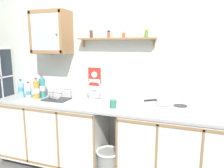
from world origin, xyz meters
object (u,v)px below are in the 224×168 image
hot_plate_stove (172,108)px  wall_cabinet (51,32)px  bottle_juice_amber_0 (36,89)px  saucepan (163,101)px  bottle_water_blue_2 (21,89)px  dish_rack (56,97)px  warning_sign (94,77)px  sink (90,103)px  trash_bin (108,166)px  bottle_detergent_teal_3 (42,87)px  bottle_water_clear_1 (28,91)px  mug (113,104)px

hot_plate_stove → wall_cabinet: wall_cabinet is taller
hot_plate_stove → bottle_juice_amber_0: 1.87m
hot_plate_stove → bottle_juice_amber_0: (-1.87, -0.05, 0.11)m
saucepan → bottle_water_blue_2: (-2.02, -0.09, 0.02)m
saucepan → dish_rack: dish_rack is taller
warning_sign → bottle_water_blue_2: bearing=-163.2°
sink → trash_bin: (0.35, -0.22, -0.73)m
sink → trash_bin: 0.83m
bottle_detergent_teal_3 → wall_cabinet: wall_cabinet is taller
sink → wall_cabinet: bearing=171.1°
bottle_water_clear_1 → trash_bin: (1.28, -0.15, -0.84)m
sink → warning_sign: size_ratio=2.29×
bottle_water_blue_2 → dish_rack: size_ratio=0.77×
saucepan → bottle_juice_amber_0: bottle_juice_amber_0 is taller
saucepan → wall_cabinet: wall_cabinet is taller
bottle_detergent_teal_3 → bottle_water_clear_1: bearing=-145.0°
bottle_juice_amber_0 → warning_sign: size_ratio=1.17×
bottle_detergent_teal_3 → wall_cabinet: (0.17, 0.05, 0.78)m
bottle_juice_amber_0 → mug: bottle_juice_amber_0 is taller
saucepan → trash_bin: (-0.62, -0.23, -0.84)m
bottle_detergent_teal_3 → mug: bottle_detergent_teal_3 is taller
wall_cabinet → warning_sign: bearing=14.2°
bottle_water_clear_1 → dish_rack: bottle_water_clear_1 is taller
sink → wall_cabinet: 1.12m
sink → bottle_detergent_teal_3: 0.80m
sink → bottle_water_blue_2: sink is taller
bottle_water_blue_2 → wall_cabinet: size_ratio=0.47×
bottle_detergent_teal_3 → warning_sign: (0.75, 0.20, 0.16)m
sink → hot_plate_stove: 1.07m
bottle_water_clear_1 → warning_sign: 0.98m
mug → trash_bin: size_ratio=0.28×
dish_rack → warning_sign: warning_sign is taller
warning_sign → trash_bin: (0.37, -0.46, -1.05)m
wall_cabinet → dish_rack: bearing=-47.9°
dish_rack → wall_cabinet: (-0.10, 0.11, 0.90)m
sink → wall_cabinet: (-0.61, 0.10, 0.94)m
dish_rack → bottle_juice_amber_0: bearing=-171.4°
mug → wall_cabinet: (-0.98, 0.21, 0.88)m
bottle_water_clear_1 → bottle_detergent_teal_3: bottle_detergent_teal_3 is taller
bottle_water_blue_2 → dish_rack: 0.56m
saucepan → sink: bearing=-179.1°
bottle_water_clear_1 → bottle_water_blue_2: size_ratio=0.89×
dish_rack → mug: size_ratio=2.94×
warning_sign → bottle_detergent_teal_3: bearing=-165.3°
bottle_detergent_teal_3 → dish_rack: 0.29m
hot_plate_stove → bottle_water_blue_2: 2.13m
sink → bottle_detergent_teal_3: bearing=176.7°
dish_rack → wall_cabinet: size_ratio=0.60×
sink → bottle_water_clear_1: size_ratio=2.43×
bottle_juice_amber_0 → bottle_water_clear_1: (-0.13, -0.01, -0.03)m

